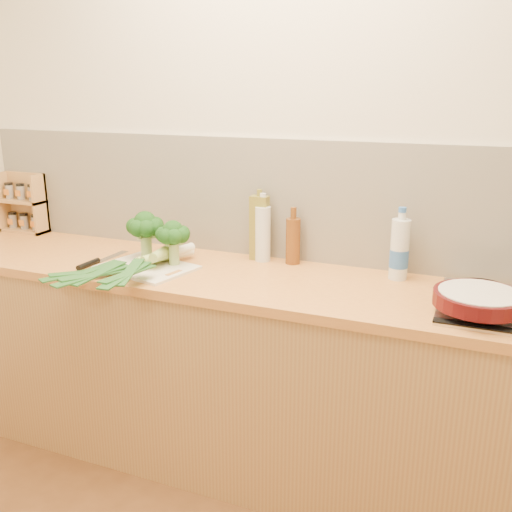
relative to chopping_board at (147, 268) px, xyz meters
The scene contains 15 objects.
room_shell 0.66m from the chopping_board, 38.36° to the left, with size 3.50×3.50×3.50m.
counter 0.66m from the chopping_board, 10.34° to the left, with size 3.20×0.62×0.90m.
chopping_board is the anchor object (origin of this frame).
broccoli_left 0.20m from the chopping_board, 121.73° to the left, with size 0.17×0.17×0.22m.
broccoli_right 0.18m from the chopping_board, 36.93° to the left, with size 0.15×0.15×0.20m.
leek_front 0.04m from the chopping_board, 151.55° to the right, with size 0.38×0.63×0.04m.
leek_mid 0.07m from the chopping_board, 62.78° to the right, with size 0.26×0.69×0.04m.
leek_back 0.12m from the chopping_board, 45.47° to the right, with size 0.13×0.63×0.04m.
chefs_knife 0.25m from the chopping_board, behind, with size 0.05×0.33×0.02m.
skillet 1.35m from the chopping_board, ahead, with size 0.44×0.31×0.05m.
spice_rack 1.04m from the chopping_board, 161.23° to the left, with size 0.26×0.11×0.32m.
oil_tin 0.53m from the chopping_board, 38.51° to the left, with size 0.08×0.05×0.32m.
glass_bottle 0.53m from the chopping_board, 36.13° to the left, with size 0.07×0.07×0.31m.
amber_bottle 0.65m from the chopping_board, 29.43° to the left, with size 0.06×0.06×0.25m.
water_bottle 1.07m from the chopping_board, 15.18° to the left, with size 0.08×0.08×0.28m.
Camera 1 is at (0.85, -0.88, 1.66)m, focal length 40.00 mm.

